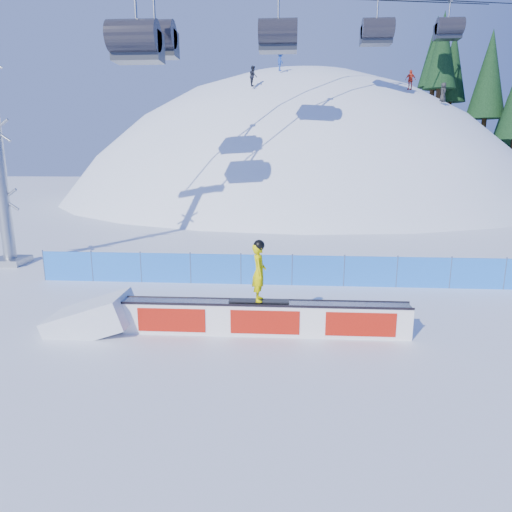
{
  "coord_description": "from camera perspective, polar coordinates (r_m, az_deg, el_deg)",
  "views": [
    {
      "loc": [
        -1.19,
        -12.69,
        5.11
      ],
      "look_at": [
        -2.23,
        1.92,
        1.74
      ],
      "focal_mm": 32.0,
      "sensor_mm": 36.0,
      "label": 1
    }
  ],
  "objects": [
    {
      "name": "distant_skiers",
      "position": [
        43.87,
        9.79,
        21.38
      ],
      "size": [
        17.42,
        5.04,
        4.6
      ],
      "color": "black",
      "rests_on": "ground"
    },
    {
      "name": "snow_ramp",
      "position": [
        14.39,
        -19.78,
        -8.67
      ],
      "size": [
        2.48,
        1.56,
        1.54
      ],
      "primitive_type": null,
      "rotation": [
        0.0,
        -0.31,
        0.01
      ],
      "color": "white",
      "rests_on": "ground"
    },
    {
      "name": "ground",
      "position": [
        13.73,
        8.84,
        -9.06
      ],
      "size": [
        160.0,
        160.0,
        0.0
      ],
      "primitive_type": "plane",
      "color": "white",
      "rests_on": "ground"
    },
    {
      "name": "snowboarder",
      "position": [
        12.67,
        0.38,
        -1.96
      ],
      "size": [
        1.7,
        0.62,
        1.78
      ],
      "rotation": [
        0.0,
        0.0,
        1.63
      ],
      "color": "black",
      "rests_on": "rail_box"
    },
    {
      "name": "snow_hill",
      "position": [
        59.39,
        4.96,
        -10.0
      ],
      "size": [
        64.0,
        64.0,
        64.0
      ],
      "color": "white",
      "rests_on": "ground"
    },
    {
      "name": "rail_box",
      "position": [
        13.09,
        1.16,
        -7.78
      ],
      "size": [
        8.14,
        0.63,
        0.98
      ],
      "rotation": [
        0.0,
        0.0,
        0.01
      ],
      "color": "white",
      "rests_on": "ground"
    },
    {
      "name": "safety_fence",
      "position": [
        17.81,
        7.75,
        -1.83
      ],
      "size": [
        22.05,
        0.05,
        1.3
      ],
      "color": "blue",
      "rests_on": "ground"
    }
  ]
}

